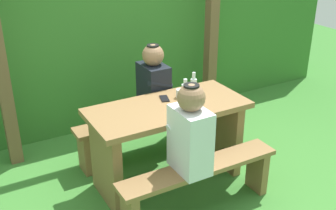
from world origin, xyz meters
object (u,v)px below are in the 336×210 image
at_px(person_white_shirt, 190,132).
at_px(bottle_right, 193,87).
at_px(drinking_glass, 180,93).
at_px(bottle_left, 185,93).
at_px(bench_far, 143,127).
at_px(person_black_coat, 154,83).
at_px(cell_phone, 164,99).
at_px(bench_near, 199,179).
at_px(picnic_table, 168,131).

distance_m(person_white_shirt, bottle_right, 0.71).
xyz_separation_m(drinking_glass, bottle_left, (-0.03, -0.13, 0.06)).
bearing_deg(bench_far, bottle_right, -56.63).
height_order(person_black_coat, cell_phone, person_black_coat).
relative_size(bottle_right, cell_phone, 1.65).
bearing_deg(person_white_shirt, person_black_coat, 77.51).
relative_size(person_white_shirt, cell_phone, 5.14).
relative_size(bench_near, person_black_coat, 1.95).
xyz_separation_m(bench_far, bottle_left, (0.15, -0.55, 0.54)).
height_order(person_black_coat, bottle_right, person_black_coat).
bearing_deg(person_white_shirt, drinking_glass, 65.27).
bearing_deg(picnic_table, person_black_coat, 75.89).
distance_m(picnic_table, person_black_coat, 0.59).
distance_m(bench_near, bottle_left, 0.75).
distance_m(bench_near, person_black_coat, 1.13).
xyz_separation_m(person_white_shirt, cell_phone, (0.14, 0.65, -0.00)).
xyz_separation_m(person_black_coat, bottle_left, (0.03, -0.54, 0.09)).
height_order(bench_near, bench_far, same).
bearing_deg(bench_far, picnic_table, -90.00).
bearing_deg(person_black_coat, cell_phone, -103.17).
xyz_separation_m(picnic_table, bench_near, (0.00, -0.52, -0.20)).
xyz_separation_m(picnic_table, cell_phone, (0.04, 0.14, 0.25)).
relative_size(picnic_table, bottle_right, 6.07).
height_order(bottle_left, cell_phone, bottle_left).
xyz_separation_m(drinking_glass, bottle_right, (0.11, -0.04, 0.06)).
distance_m(picnic_table, cell_phone, 0.29).
relative_size(picnic_table, person_white_shirt, 1.95).
bearing_deg(bottle_left, person_white_shirt, -117.54).
xyz_separation_m(drinking_glass, cell_phone, (-0.14, 0.04, -0.03)).
bearing_deg(bottle_left, person_black_coat, 92.66).
distance_m(bench_far, drinking_glass, 0.67).
relative_size(person_white_shirt, person_black_coat, 1.00).
xyz_separation_m(bench_near, person_black_coat, (0.13, 1.03, 0.46)).
distance_m(picnic_table, bottle_right, 0.46).
height_order(bench_near, person_black_coat, person_black_coat).
bearing_deg(drinking_glass, person_white_shirt, -114.73).
bearing_deg(picnic_table, bench_far, 90.00).
bearing_deg(person_black_coat, bench_far, 178.53).
relative_size(picnic_table, bench_near, 1.00).
relative_size(person_white_shirt, bottle_right, 3.12).
bearing_deg(drinking_glass, picnic_table, -151.10).
bearing_deg(bench_far, bottle_left, -74.22).
height_order(bench_near, cell_phone, cell_phone).
distance_m(drinking_glass, bottle_right, 0.13).
height_order(bench_near, drinking_glass, drinking_glass).
xyz_separation_m(picnic_table, bench_far, (0.00, 0.52, -0.20)).
height_order(picnic_table, bench_near, picnic_table).
bearing_deg(bench_far, drinking_glass, -65.93).
bearing_deg(picnic_table, bottle_right, 11.87).
height_order(picnic_table, person_black_coat, person_black_coat).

